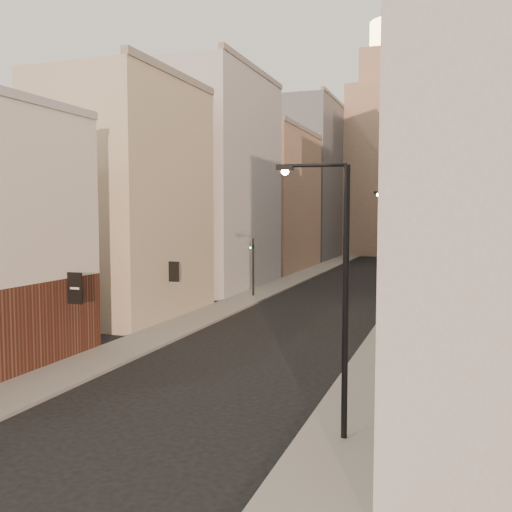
{
  "coord_description": "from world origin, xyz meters",
  "views": [
    {
      "loc": [
        9.56,
        -8.33,
        7.17
      ],
      "look_at": [
        -0.12,
        19.34,
        4.92
      ],
      "focal_mm": 40.0,
      "sensor_mm": 36.0,
      "label": 1
    }
  ],
  "objects_px": {
    "streetlamp_near": "(338,285)",
    "traffic_light_right": "(422,253)",
    "traffic_light_left": "(253,255)",
    "white_tower": "(461,131)",
    "clock_tower": "(392,151)",
    "streetlamp_mid": "(403,249)"
  },
  "relations": [
    {
      "from": "streetlamp_near",
      "to": "traffic_light_right",
      "type": "xyz_separation_m",
      "value": [
        0.88,
        30.98,
        -1.09
      ]
    },
    {
      "from": "white_tower",
      "to": "streetlamp_mid",
      "type": "relative_size",
      "value": 4.87
    },
    {
      "from": "traffic_light_left",
      "to": "traffic_light_right",
      "type": "bearing_deg",
      "value": -170.97
    },
    {
      "from": "white_tower",
      "to": "traffic_light_left",
      "type": "distance_m",
      "value": 46.92
    },
    {
      "from": "streetlamp_mid",
      "to": "traffic_light_left",
      "type": "relative_size",
      "value": 1.7
    },
    {
      "from": "streetlamp_near",
      "to": "traffic_light_right",
      "type": "bearing_deg",
      "value": 83.65
    },
    {
      "from": "traffic_light_left",
      "to": "clock_tower",
      "type": "bearing_deg",
      "value": -99.8
    },
    {
      "from": "streetlamp_mid",
      "to": "traffic_light_right",
      "type": "xyz_separation_m",
      "value": [
        0.54,
        11.86,
        -1.01
      ]
    },
    {
      "from": "streetlamp_near",
      "to": "traffic_light_left",
      "type": "relative_size",
      "value": 1.73
    },
    {
      "from": "traffic_light_right",
      "to": "streetlamp_mid",
      "type": "bearing_deg",
      "value": 70.92
    },
    {
      "from": "clock_tower",
      "to": "white_tower",
      "type": "xyz_separation_m",
      "value": [
        11.0,
        -14.0,
        0.97
      ]
    },
    {
      "from": "traffic_light_left",
      "to": "traffic_light_right",
      "type": "height_order",
      "value": "same"
    },
    {
      "from": "streetlamp_mid",
      "to": "white_tower",
      "type": "bearing_deg",
      "value": 95.86
    },
    {
      "from": "traffic_light_right",
      "to": "traffic_light_left",
      "type": "bearing_deg",
      "value": -3.28
    },
    {
      "from": "streetlamp_near",
      "to": "traffic_light_right",
      "type": "relative_size",
      "value": 1.73
    },
    {
      "from": "clock_tower",
      "to": "traffic_light_right",
      "type": "bearing_deg",
      "value": -81.17
    },
    {
      "from": "clock_tower",
      "to": "streetlamp_near",
      "type": "relative_size",
      "value": 5.18
    },
    {
      "from": "streetlamp_mid",
      "to": "traffic_light_left",
      "type": "distance_m",
      "value": 15.68
    },
    {
      "from": "streetlamp_near",
      "to": "white_tower",
      "type": "bearing_deg",
      "value": 82.14
    },
    {
      "from": "traffic_light_left",
      "to": "traffic_light_right",
      "type": "distance_m",
      "value": 13.91
    },
    {
      "from": "white_tower",
      "to": "streetlamp_near",
      "type": "height_order",
      "value": "white_tower"
    },
    {
      "from": "white_tower",
      "to": "streetlamp_mid",
      "type": "xyz_separation_m",
      "value": [
        -3.44,
        -49.98,
        -13.74
      ]
    }
  ]
}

